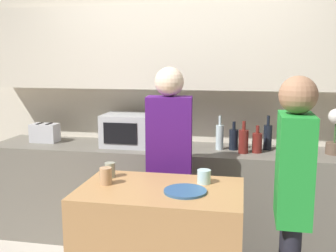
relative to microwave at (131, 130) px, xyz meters
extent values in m
cube|color=beige|center=(0.46, 0.33, 0.29)|extent=(6.40, 0.08, 2.70)
cube|color=beige|center=(0.46, 0.13, 0.76)|extent=(3.74, 0.32, 0.75)
cube|color=#6B665B|center=(0.46, -0.02, -0.61)|extent=(3.60, 0.62, 0.91)
cube|color=#B7BABC|center=(0.00, 0.00, 0.00)|extent=(0.52, 0.38, 0.30)
cube|color=black|center=(-0.05, -0.19, 0.00)|extent=(0.31, 0.01, 0.19)
cube|color=silver|center=(-0.89, 0.00, -0.06)|extent=(0.26, 0.16, 0.18)
cube|color=black|center=(-0.94, 0.00, 0.03)|extent=(0.02, 0.11, 0.01)
cube|color=black|center=(-0.84, 0.00, 0.03)|extent=(0.02, 0.11, 0.01)
cylinder|color=brown|center=(1.81, 0.00, -0.10)|extent=(0.14, 0.14, 0.10)
cylinder|color=#38662D|center=(1.81, 0.00, 0.04)|extent=(0.01, 0.01, 0.18)
sphere|color=silver|center=(1.81, 0.00, 0.18)|extent=(0.13, 0.13, 0.13)
cylinder|color=silver|center=(0.83, -0.01, -0.04)|extent=(0.07, 0.07, 0.22)
cylinder|color=silver|center=(0.83, -0.01, 0.12)|extent=(0.02, 0.02, 0.09)
cylinder|color=black|center=(0.95, 0.01, -0.06)|extent=(0.08, 0.08, 0.19)
cylinder|color=black|center=(0.95, 0.01, 0.07)|extent=(0.03, 0.03, 0.07)
cylinder|color=maroon|center=(1.04, -0.11, -0.05)|extent=(0.08, 0.08, 0.20)
cylinder|color=maroon|center=(1.04, -0.11, 0.09)|extent=(0.03, 0.03, 0.08)
cylinder|color=maroon|center=(1.16, -0.07, -0.06)|extent=(0.09, 0.09, 0.17)
cylinder|color=maroon|center=(1.16, -0.07, 0.06)|extent=(0.03, 0.03, 0.07)
cylinder|color=black|center=(1.25, 0.06, -0.04)|extent=(0.08, 0.08, 0.22)
cylinder|color=black|center=(1.25, 0.06, 0.12)|extent=(0.03, 0.03, 0.09)
cylinder|color=#2D5684|center=(0.70, -1.27, -0.12)|extent=(0.26, 0.26, 0.01)
cylinder|color=silver|center=(0.79, -1.07, -0.09)|extent=(0.09, 0.09, 0.09)
cylinder|color=tan|center=(0.18, -1.21, -0.08)|extent=(0.08, 0.08, 0.11)
cylinder|color=#999E88|center=(0.16, -1.06, -0.08)|extent=(0.07, 0.07, 0.10)
cylinder|color=black|center=(0.56, -0.63, -0.66)|extent=(0.11, 0.11, 0.81)
cylinder|color=black|center=(0.40, -0.64, -0.66)|extent=(0.11, 0.11, 0.81)
cube|color=#49166F|center=(0.48, -0.63, 0.06)|extent=(0.36, 0.22, 0.64)
sphere|color=beige|center=(0.48, -0.63, 0.49)|extent=(0.22, 0.22, 0.22)
cube|color=#208D30|center=(1.33, -1.23, 0.04)|extent=(0.20, 0.34, 0.63)
sphere|color=#9E7051|center=(1.33, -1.23, 0.46)|extent=(0.21, 0.21, 0.21)
camera|label=1|loc=(1.03, -3.51, 0.66)|focal=42.00mm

